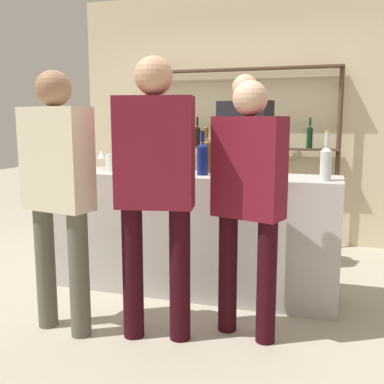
# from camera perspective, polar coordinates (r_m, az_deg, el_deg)

# --- Properties ---
(ground_plane) EXTENTS (16.00, 16.00, 0.00)m
(ground_plane) POSITION_cam_1_polar(r_m,az_deg,el_deg) (3.75, 0.00, -12.40)
(ground_plane) COLOR #B2A893
(bar_counter) EXTENTS (2.27, 0.50, 0.96)m
(bar_counter) POSITION_cam_1_polar(r_m,az_deg,el_deg) (3.60, 0.00, -5.28)
(bar_counter) COLOR #B7B2AD
(bar_counter) RESTS_ON ground_plane
(back_wall) EXTENTS (3.87, 0.12, 2.80)m
(back_wall) POSITION_cam_1_polar(r_m,az_deg,el_deg) (5.29, 6.24, 9.30)
(back_wall) COLOR beige
(back_wall) RESTS_ON ground_plane
(back_shelf) EXTENTS (2.23, 0.18, 1.94)m
(back_shelf) POSITION_cam_1_polar(r_m,az_deg,el_deg) (5.11, 5.74, 7.93)
(back_shelf) COLOR #4C3828
(back_shelf) RESTS_ON ground_plane
(counter_bottle_0) EXTENTS (0.08, 0.08, 0.35)m
(counter_bottle_0) POSITION_cam_1_polar(r_m,az_deg,el_deg) (3.24, 16.65, 3.69)
(counter_bottle_0) COLOR silver
(counter_bottle_0) RESTS_ON bar_counter
(counter_bottle_1) EXTENTS (0.08, 0.08, 0.35)m
(counter_bottle_1) POSITION_cam_1_polar(r_m,az_deg,el_deg) (3.73, -2.94, 4.76)
(counter_bottle_1) COLOR silver
(counter_bottle_1) RESTS_ON bar_counter
(counter_bottle_2) EXTENTS (0.09, 0.09, 0.37)m
(counter_bottle_2) POSITION_cam_1_polar(r_m,az_deg,el_deg) (3.58, 1.82, 4.80)
(counter_bottle_2) COLOR brown
(counter_bottle_2) RESTS_ON bar_counter
(counter_bottle_3) EXTENTS (0.08, 0.08, 0.31)m
(counter_bottle_3) POSITION_cam_1_polar(r_m,az_deg,el_deg) (3.41, 7.88, 4.09)
(counter_bottle_3) COLOR #0F1956
(counter_bottle_3) RESTS_ON bar_counter
(counter_bottle_4) EXTENTS (0.09, 0.09, 0.34)m
(counter_bottle_4) POSITION_cam_1_polar(r_m,az_deg,el_deg) (3.43, 1.35, 4.40)
(counter_bottle_4) COLOR #0F1956
(counter_bottle_4) RESTS_ON bar_counter
(wine_glass) EXTENTS (0.08, 0.08, 0.16)m
(wine_glass) POSITION_cam_1_polar(r_m,az_deg,el_deg) (3.91, -11.40, 4.63)
(wine_glass) COLOR silver
(wine_glass) RESTS_ON bar_counter
(cork_jar) EXTENTS (0.12, 0.12, 0.14)m
(cork_jar) POSITION_cam_1_polar(r_m,az_deg,el_deg) (3.75, -9.98, 3.67)
(cork_jar) COLOR silver
(cork_jar) RESTS_ON bar_counter
(server_behind_counter) EXTENTS (0.52, 0.34, 1.78)m
(server_behind_counter) POSITION_cam_1_polar(r_m,az_deg,el_deg) (4.16, 6.62, 4.48)
(server_behind_counter) COLOR black
(server_behind_counter) RESTS_ON ground_plane
(customer_center) EXTENTS (0.50, 0.29, 1.74)m
(customer_center) POSITION_cam_1_polar(r_m,az_deg,el_deg) (2.73, -4.72, 1.69)
(customer_center) COLOR black
(customer_center) RESTS_ON ground_plane
(customer_right) EXTENTS (0.47, 0.31, 1.61)m
(customer_right) POSITION_cam_1_polar(r_m,az_deg,el_deg) (2.78, 7.17, 0.09)
(customer_right) COLOR black
(customer_right) RESTS_ON ground_plane
(customer_left) EXTENTS (0.49, 0.28, 1.68)m
(customer_left) POSITION_cam_1_polar(r_m,az_deg,el_deg) (2.95, -16.67, 1.05)
(customer_left) COLOR #575347
(customer_left) RESTS_ON ground_plane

